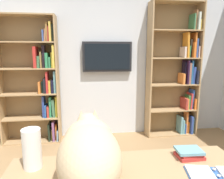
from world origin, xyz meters
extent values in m
cube|color=silver|center=(0.00, -2.23, 1.35)|extent=(4.52, 0.06, 2.70)
cube|color=tan|center=(-1.57, -2.04, 1.10)|extent=(0.02, 0.28, 2.20)
cube|color=tan|center=(-0.74, -2.04, 1.10)|extent=(0.02, 0.28, 2.20)
cube|color=#93754E|center=(-1.15, -2.17, 1.10)|extent=(0.85, 0.01, 2.20)
cube|color=tan|center=(-1.15, -2.04, 0.01)|extent=(0.81, 0.27, 0.02)
cube|color=tan|center=(-1.15, -2.04, 0.45)|extent=(0.81, 0.27, 0.02)
cube|color=tan|center=(-1.15, -2.04, 0.88)|extent=(0.81, 0.27, 0.02)
cube|color=tan|center=(-1.15, -2.04, 1.32)|extent=(0.81, 0.27, 0.02)
cube|color=tan|center=(-1.15, -2.04, 1.75)|extent=(0.81, 0.27, 0.02)
cube|color=tan|center=(-1.15, -2.04, 2.19)|extent=(0.81, 0.27, 0.02)
cube|color=#60A2AB|center=(-1.54, -2.03, 0.16)|extent=(0.03, 0.16, 0.28)
cube|color=#2D438B|center=(-1.50, -2.03, 0.17)|extent=(0.03, 0.24, 0.31)
cube|color=orange|center=(-1.46, -2.03, 0.12)|extent=(0.02, 0.15, 0.20)
cube|color=orange|center=(-1.43, -2.03, 0.21)|extent=(0.03, 0.13, 0.38)
cube|color=#234C97|center=(-1.40, -2.04, 0.10)|extent=(0.02, 0.19, 0.17)
cube|color=#67A3A6|center=(-1.36, -2.03, 0.14)|extent=(0.03, 0.18, 0.24)
cube|color=#6196A1|center=(-1.32, -2.03, 0.17)|extent=(0.04, 0.20, 0.30)
cube|color=orange|center=(-1.54, -2.03, 0.55)|extent=(0.02, 0.23, 0.18)
cube|color=#274B95|center=(-1.50, -2.04, 0.62)|extent=(0.04, 0.17, 0.33)
cube|color=#C23738|center=(-1.47, -2.03, 0.59)|extent=(0.04, 0.19, 0.27)
cube|color=#36743B|center=(-1.44, -2.02, 0.57)|extent=(0.04, 0.15, 0.23)
cube|color=orange|center=(-1.41, -2.04, 0.55)|extent=(0.02, 0.23, 0.19)
cube|color=#AE3933|center=(-1.38, -2.03, 0.55)|extent=(0.03, 0.24, 0.19)
cube|color=#1C1F2F|center=(-1.53, -2.02, 1.01)|extent=(0.03, 0.22, 0.23)
cube|color=#2C4494|center=(-1.49, -2.03, 1.03)|extent=(0.05, 0.16, 0.28)
cube|color=#245587|center=(-1.45, -2.03, 1.09)|extent=(0.03, 0.18, 0.39)
cube|color=#925F4C|center=(-1.41, -2.05, 1.07)|extent=(0.04, 0.24, 0.35)
cube|color=#26132D|center=(-1.37, -2.03, 1.09)|extent=(0.02, 0.23, 0.39)
cube|color=black|center=(-1.34, -2.03, 1.07)|extent=(0.02, 0.13, 0.37)
cube|color=orange|center=(-1.30, -2.03, 0.98)|extent=(0.04, 0.21, 0.18)
cube|color=beige|center=(-1.54, -2.05, 1.42)|extent=(0.02, 0.23, 0.18)
cube|color=#314E93|center=(-1.51, -2.04, 1.48)|extent=(0.03, 0.19, 0.30)
cube|color=orange|center=(-1.48, -2.05, 1.53)|extent=(0.02, 0.22, 0.40)
cube|color=orange|center=(-1.45, -2.02, 1.45)|extent=(0.03, 0.24, 0.24)
cube|color=black|center=(-1.41, -2.03, 1.48)|extent=(0.03, 0.13, 0.29)
cube|color=#2E7642|center=(-1.38, -2.04, 1.42)|extent=(0.03, 0.20, 0.19)
cube|color=orange|center=(-1.35, -2.03, 1.53)|extent=(0.05, 0.19, 0.40)
cube|color=beige|center=(-1.31, -2.04, 1.41)|extent=(0.03, 0.19, 0.17)
cube|color=gold|center=(-1.54, -2.04, 1.84)|extent=(0.02, 0.19, 0.16)
cube|color=silver|center=(-1.50, -2.03, 1.90)|extent=(0.03, 0.22, 0.27)
cube|color=#8C613F|center=(-1.47, -2.03, 1.92)|extent=(0.04, 0.13, 0.31)
cube|color=#3C744B|center=(-1.43, -2.04, 1.89)|extent=(0.02, 0.20, 0.25)
cube|color=tan|center=(0.73, -2.04, 0.98)|extent=(0.02, 0.28, 1.96)
cube|color=tan|center=(1.58, -2.04, 0.98)|extent=(0.02, 0.28, 1.96)
cube|color=#93754E|center=(1.15, -2.17, 0.98)|extent=(0.88, 0.01, 1.96)
cube|color=tan|center=(1.15, -2.04, 0.01)|extent=(0.83, 0.27, 0.02)
cube|color=tan|center=(1.15, -2.04, 0.40)|extent=(0.83, 0.27, 0.02)
cube|color=tan|center=(1.15, -2.04, 0.78)|extent=(0.83, 0.27, 0.02)
cube|color=tan|center=(1.15, -2.04, 1.17)|extent=(0.83, 0.27, 0.02)
cube|color=tan|center=(1.15, -2.04, 1.56)|extent=(0.83, 0.27, 0.02)
cube|color=tan|center=(1.15, -2.04, 1.95)|extent=(0.83, 0.27, 0.02)
cube|color=#7095B0|center=(0.76, -2.02, 0.11)|extent=(0.03, 0.22, 0.17)
cube|color=orange|center=(0.79, -2.03, 0.15)|extent=(0.02, 0.13, 0.25)
cube|color=#7E4E7B|center=(0.82, -2.03, 0.17)|extent=(0.04, 0.22, 0.31)
cube|color=gold|center=(0.85, -2.05, 0.10)|extent=(0.03, 0.13, 0.16)
cube|color=black|center=(0.89, -2.04, 0.15)|extent=(0.03, 0.23, 0.27)
cube|color=gold|center=(0.76, -2.04, 0.57)|extent=(0.03, 0.16, 0.32)
cube|color=#427151|center=(0.81, -2.04, 0.55)|extent=(0.05, 0.18, 0.28)
cube|color=#2E7C52|center=(0.85, -2.03, 0.57)|extent=(0.04, 0.15, 0.32)
cube|color=#BC3930|center=(0.89, -2.03, 0.49)|extent=(0.03, 0.16, 0.17)
cube|color=#28559D|center=(0.93, -2.04, 0.50)|extent=(0.03, 0.20, 0.19)
cube|color=navy|center=(0.96, -2.04, 0.58)|extent=(0.03, 0.16, 0.34)
cube|color=#5D959E|center=(0.76, -2.04, 0.96)|extent=(0.03, 0.19, 0.33)
cube|color=black|center=(0.80, -2.03, 0.89)|extent=(0.04, 0.19, 0.20)
cube|color=gold|center=(0.85, -2.05, 0.89)|extent=(0.03, 0.17, 0.19)
cube|color=red|center=(0.88, -2.03, 0.96)|extent=(0.03, 0.19, 0.33)
cube|color=black|center=(0.92, -2.04, 0.91)|extent=(0.03, 0.19, 0.23)
cube|color=black|center=(0.95, -2.05, 0.88)|extent=(0.03, 0.13, 0.18)
cube|color=orange|center=(0.99, -2.04, 0.88)|extent=(0.03, 0.24, 0.18)
cube|color=yellow|center=(0.76, -2.04, 1.35)|extent=(0.03, 0.23, 0.34)
cube|color=gold|center=(0.79, -2.04, 1.30)|extent=(0.02, 0.17, 0.23)
cube|color=#2E764C|center=(0.83, -2.03, 1.26)|extent=(0.03, 0.19, 0.16)
cube|color=#308352|center=(0.87, -2.05, 1.29)|extent=(0.04, 0.24, 0.22)
cube|color=black|center=(0.91, -2.03, 1.35)|extent=(0.04, 0.12, 0.33)
cube|color=olive|center=(0.95, -2.03, 1.30)|extent=(0.02, 0.19, 0.24)
cube|color=#3C7047|center=(0.99, -2.03, 1.27)|extent=(0.05, 0.20, 0.18)
cube|color=red|center=(1.03, -2.02, 1.34)|extent=(0.04, 0.23, 0.31)
cube|color=black|center=(0.76, -2.03, 1.69)|extent=(0.03, 0.14, 0.25)
cube|color=gold|center=(0.79, -2.03, 1.71)|extent=(0.03, 0.23, 0.28)
cube|color=#AC2D2B|center=(0.82, -2.03, 1.68)|extent=(0.03, 0.19, 0.22)
cube|color=#A37238|center=(0.85, -2.04, 1.71)|extent=(0.03, 0.15, 0.27)
cube|color=#9C6746|center=(0.87, -2.04, 1.66)|extent=(0.03, 0.15, 0.19)
cube|color=#395197|center=(0.91, -2.04, 1.65)|extent=(0.02, 0.12, 0.17)
cube|color=black|center=(-0.06, -2.15, 1.34)|extent=(0.80, 0.06, 0.48)
cube|color=black|center=(-0.06, -2.12, 1.34)|extent=(0.73, 0.01, 0.41)
ellipsoid|color=#D1B284|center=(0.29, 0.23, 0.88)|extent=(0.33, 0.56, 0.32)
ellipsoid|color=#D1B284|center=(0.29, 0.11, 0.92)|extent=(0.28, 0.31, 0.24)
sphere|color=#D1B284|center=(0.29, 0.04, 0.99)|extent=(0.14, 0.14, 0.14)
cone|color=#D1B284|center=(0.25, 0.04, 1.04)|extent=(0.07, 0.07, 0.08)
cone|color=#D1B284|center=(0.33, 0.04, 1.04)|extent=(0.07, 0.07, 0.08)
cone|color=beige|center=(0.25, 0.04, 1.03)|extent=(0.04, 0.04, 0.06)
cone|color=beige|center=(0.33, 0.04, 1.03)|extent=(0.04, 0.04, 0.06)
cube|color=#335999|center=(-0.33, 0.25, 0.73)|extent=(0.19, 0.25, 0.01)
cube|color=#335999|center=(-0.42, 0.27, 0.73)|extent=(0.08, 0.22, 0.01)
cube|color=white|center=(-0.33, 0.25, 0.74)|extent=(0.18, 0.23, 0.01)
cylinder|color=silver|center=(-0.42, 0.27, 0.74)|extent=(0.02, 0.02, 0.01)
cylinder|color=silver|center=(-0.43, 0.21, 0.74)|extent=(0.02, 0.02, 0.01)
cylinder|color=white|center=(0.63, 0.02, 0.85)|extent=(0.11, 0.11, 0.24)
cube|color=#B7332D|center=(-0.37, 0.03, 0.74)|extent=(0.17, 0.13, 0.02)
cube|color=#B7332D|center=(-0.37, 0.03, 0.76)|extent=(0.15, 0.12, 0.02)
cube|color=#6699A8|center=(-0.37, 0.03, 0.77)|extent=(0.17, 0.13, 0.02)
camera|label=1|loc=(0.31, 1.22, 1.42)|focal=33.01mm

